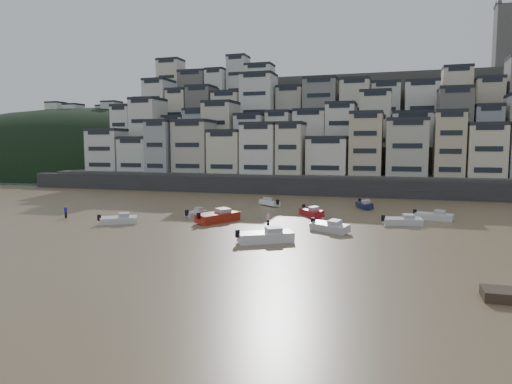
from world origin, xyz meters
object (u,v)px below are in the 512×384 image
(boat_a, at_px, (266,234))
(person_blue, at_px, (66,212))
(boat_j, at_px, (119,219))
(person_pink, at_px, (268,220))
(boat_b, at_px, (330,226))
(boat_f, at_px, (196,212))
(boat_e, at_px, (311,211))
(boat_d, at_px, (403,220))
(boat_c, at_px, (218,215))
(boat_h, at_px, (270,202))
(boat_i, at_px, (364,204))
(boat_g, at_px, (434,215))

(boat_a, relative_size, person_blue, 3.73)
(boat_j, height_order, person_pink, person_pink)
(boat_b, distance_m, boat_f, 21.46)
(boat_e, relative_size, person_pink, 3.23)
(boat_b, distance_m, boat_d, 11.19)
(boat_a, height_order, boat_e, boat_a)
(boat_b, relative_size, boat_f, 1.29)
(boat_e, bearing_deg, boat_c, -87.76)
(boat_f, bearing_deg, boat_j, 159.54)
(boat_a, bearing_deg, boat_j, 133.73)
(boat_a, distance_m, boat_f, 20.81)
(boat_h, distance_m, boat_j, 27.56)
(boat_h, relative_size, boat_i, 0.96)
(person_blue, bearing_deg, boat_e, 19.90)
(boat_d, bearing_deg, person_blue, 176.21)
(boat_a, distance_m, person_blue, 32.88)
(boat_c, distance_m, person_pink, 7.51)
(person_pink, bearing_deg, boat_g, 28.97)
(boat_d, height_order, boat_i, boat_d)
(boat_a, height_order, boat_i, boat_a)
(boat_g, distance_m, boat_i, 13.85)
(boat_d, height_order, boat_h, boat_d)
(boat_h, bearing_deg, boat_d, -171.91)
(boat_c, distance_m, boat_f, 6.23)
(boat_i, xyz_separation_m, person_pink, (-10.60, -20.95, 0.16))
(boat_a, height_order, boat_h, boat_a)
(boat_b, height_order, boat_g, boat_b)
(boat_i, height_order, person_blue, person_blue)
(boat_f, relative_size, boat_i, 0.82)
(boat_f, relative_size, boat_h, 0.86)
(boat_f, bearing_deg, boat_b, -90.66)
(boat_e, xyz_separation_m, person_pink, (-3.76, -10.08, 0.10))
(person_blue, bearing_deg, boat_g, 14.97)
(boat_i, bearing_deg, boat_f, -78.13)
(boat_c, relative_size, boat_g, 1.32)
(boat_e, bearing_deg, boat_g, 58.41)
(boat_g, bearing_deg, boat_h, 176.82)
(boat_i, xyz_separation_m, boat_j, (-29.95, -25.05, -0.00))
(boat_b, relative_size, boat_g, 1.01)
(boat_f, bearing_deg, person_blue, 129.20)
(boat_c, relative_size, boat_h, 1.45)
(boat_c, bearing_deg, person_blue, 123.53)
(boat_b, distance_m, boat_h, 24.97)
(boat_a, relative_size, boat_d, 1.22)
(boat_b, xyz_separation_m, boat_d, (8.42, 7.37, -0.02))
(boat_a, height_order, boat_j, boat_a)
(boat_e, height_order, boat_f, boat_e)
(boat_j, bearing_deg, boat_b, -27.38)
(boat_f, distance_m, boat_i, 27.96)
(boat_f, bearing_deg, boat_e, -55.33)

